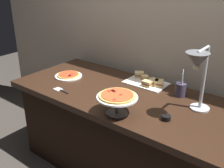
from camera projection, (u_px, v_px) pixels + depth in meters
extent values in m
plane|color=#38332D|center=(122.00, 168.00, 2.53)|extent=(8.00, 8.00, 0.00)
cube|color=#B7A893|center=(157.00, 29.00, 2.42)|extent=(4.40, 0.04, 2.40)
cube|color=black|center=(123.00, 96.00, 2.24)|extent=(1.90, 0.84, 0.05)
cube|color=black|center=(122.00, 135.00, 2.39)|extent=(1.75, 0.74, 0.71)
cylinder|color=#B7BABF|center=(200.00, 108.00, 1.98)|extent=(0.14, 0.14, 0.01)
cylinder|color=#B7BABF|center=(204.00, 78.00, 1.89)|extent=(0.02, 0.02, 0.45)
cylinder|color=#B7BABF|center=(203.00, 49.00, 1.74)|extent=(0.02, 0.17, 0.02)
cone|color=#595B60|center=(197.00, 60.00, 1.70)|extent=(0.15, 0.15, 0.10)
sphere|color=#F9EAB2|center=(196.00, 66.00, 1.71)|extent=(0.04, 0.04, 0.04)
cylinder|color=white|center=(68.00, 76.00, 2.56)|extent=(0.25, 0.25, 0.01)
cylinder|color=#DBA856|center=(68.00, 75.00, 2.55)|extent=(0.21, 0.21, 0.01)
cylinder|color=#AD3D1E|center=(68.00, 74.00, 2.55)|extent=(0.18, 0.18, 0.00)
cylinder|color=maroon|center=(72.00, 74.00, 2.55)|extent=(0.02, 0.02, 0.00)
cylinder|color=maroon|center=(70.00, 76.00, 2.49)|extent=(0.02, 0.02, 0.00)
cylinder|color=maroon|center=(69.00, 76.00, 2.51)|extent=(0.02, 0.02, 0.00)
cylinder|color=maroon|center=(70.00, 75.00, 2.53)|extent=(0.02, 0.02, 0.00)
cylinder|color=maroon|center=(70.00, 76.00, 2.51)|extent=(0.02, 0.02, 0.00)
cylinder|color=#595B60|center=(117.00, 106.00, 1.89)|extent=(0.02, 0.02, 0.12)
cylinder|color=#595B60|center=(117.00, 113.00, 1.92)|extent=(0.16, 0.16, 0.01)
cylinder|color=white|center=(117.00, 97.00, 1.87)|extent=(0.28, 0.28, 0.01)
cylinder|color=gold|center=(117.00, 96.00, 1.86)|extent=(0.25, 0.25, 0.01)
cylinder|color=#B74723|center=(117.00, 95.00, 1.86)|extent=(0.22, 0.22, 0.00)
cylinder|color=maroon|center=(113.00, 91.00, 1.90)|extent=(0.02, 0.02, 0.00)
cylinder|color=maroon|center=(113.00, 91.00, 1.91)|extent=(0.02, 0.02, 0.00)
cylinder|color=maroon|center=(114.00, 99.00, 1.78)|extent=(0.02, 0.02, 0.00)
cylinder|color=maroon|center=(112.00, 90.00, 1.92)|extent=(0.02, 0.02, 0.00)
cylinder|color=maroon|center=(115.00, 92.00, 1.90)|extent=(0.02, 0.02, 0.00)
cylinder|color=maroon|center=(121.00, 95.00, 1.85)|extent=(0.02, 0.02, 0.00)
cylinder|color=maroon|center=(109.00, 91.00, 1.91)|extent=(0.02, 0.02, 0.00)
cube|color=white|center=(146.00, 83.00, 2.41)|extent=(0.36, 0.24, 0.01)
cube|color=tan|center=(147.00, 85.00, 2.33)|extent=(0.08, 0.07, 0.02)
cube|color=brown|center=(147.00, 83.00, 2.32)|extent=(0.08, 0.07, 0.01)
cube|color=tan|center=(147.00, 82.00, 2.32)|extent=(0.08, 0.07, 0.02)
cube|color=tan|center=(139.00, 76.00, 2.52)|extent=(0.10, 0.10, 0.02)
cube|color=brown|center=(139.00, 75.00, 2.52)|extent=(0.10, 0.10, 0.01)
cube|color=tan|center=(139.00, 73.00, 2.51)|extent=(0.10, 0.10, 0.02)
cube|color=tan|center=(145.00, 80.00, 2.44)|extent=(0.09, 0.09, 0.02)
cube|color=brown|center=(145.00, 78.00, 2.43)|extent=(0.09, 0.09, 0.01)
cube|color=tan|center=(145.00, 77.00, 2.42)|extent=(0.09, 0.09, 0.02)
cube|color=tan|center=(159.00, 85.00, 2.34)|extent=(0.10, 0.11, 0.02)
cube|color=brown|center=(159.00, 83.00, 2.33)|extent=(0.10, 0.11, 0.01)
cube|color=tan|center=(159.00, 81.00, 2.32)|extent=(0.10, 0.11, 0.02)
cube|color=tan|center=(154.00, 84.00, 2.36)|extent=(0.09, 0.10, 0.02)
cube|color=brown|center=(154.00, 82.00, 2.35)|extent=(0.09, 0.10, 0.01)
cube|color=tan|center=(155.00, 80.00, 2.35)|extent=(0.09, 0.10, 0.02)
cylinder|color=black|center=(166.00, 118.00, 1.83)|extent=(0.06, 0.06, 0.03)
cylinder|color=maroon|center=(166.00, 116.00, 1.83)|extent=(0.05, 0.05, 0.01)
cylinder|color=#383347|center=(181.00, 90.00, 2.16)|extent=(0.08, 0.08, 0.11)
cylinder|color=#B7BABF|center=(182.00, 83.00, 2.13)|extent=(0.01, 0.02, 0.16)
cylinder|color=#B7BABF|center=(182.00, 81.00, 2.12)|extent=(0.02, 0.03, 0.19)
cylinder|color=#B7BABF|center=(182.00, 82.00, 2.11)|extent=(0.03, 0.03, 0.19)
cube|color=#B7BABF|center=(58.00, 89.00, 2.30)|extent=(0.07, 0.06, 0.00)
cylinder|color=black|center=(64.00, 92.00, 2.24)|extent=(0.10, 0.02, 0.01)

